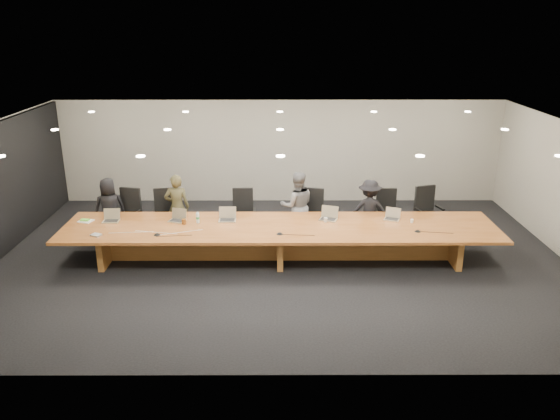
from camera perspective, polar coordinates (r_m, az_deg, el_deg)
The scene contains 28 objects.
ground at distance 11.61m, azimuth 0.00°, elevation -5.16°, with size 12.00×12.00×0.00m, color black.
back_wall at distance 14.96m, azimuth -0.04°, elevation 6.12°, with size 12.00×0.02×2.80m, color #B4B0A4.
conference_table at distance 11.40m, azimuth 0.00°, elevation -2.77°, with size 9.00×1.80×0.75m.
chair_far_left at distance 12.94m, azimuth -15.72°, elevation -0.45°, with size 0.60×0.60×1.19m, color black, non-canonical shape.
chair_left at distance 12.77m, azimuth -11.86°, elevation -0.44°, with size 0.59×0.59×1.17m, color black, non-canonical shape.
chair_mid_left at distance 12.65m, azimuth -3.90°, elevation -0.34°, with size 0.58×0.58×1.13m, color black, non-canonical shape.
chair_mid_right at distance 12.48m, azimuth 3.24°, elevation -0.47°, with size 0.60×0.60×1.18m, color black, non-canonical shape.
chair_right at distance 12.89m, azimuth 11.15°, elevation -0.32°, with size 0.57×0.57×1.12m, color black, non-canonical shape.
chair_far_right at distance 13.08m, azimuth 15.30°, elevation -0.20°, with size 0.61×0.61×1.19m, color black, non-canonical shape.
person_a at distance 13.05m, azimuth -17.36°, elevation 0.14°, with size 0.70×0.46×1.44m, color black.
person_b at distance 12.62m, azimuth -10.70°, elevation 0.29°, with size 0.56×0.37×1.54m, color #38351E.
person_c at distance 12.41m, azimuth 1.80°, elevation 0.43°, with size 0.77×0.60×1.59m, color #5A5B5D.
person_d at distance 12.58m, azimuth 9.29°, elevation 0.02°, with size 0.91×0.52×1.41m, color black.
laptop_a at distance 12.06m, azimuth -17.30°, elevation -0.58°, with size 0.34×0.25×0.27m, color #B7AC8C, non-canonical shape.
laptop_b at distance 11.75m, azimuth -10.76°, elevation -0.57°, with size 0.33×0.24×0.26m, color tan, non-canonical shape.
laptop_c at distance 11.62m, azimuth -5.55°, elevation -0.47°, with size 0.36×0.26×0.29m, color #B7A98B, non-canonical shape.
laptop_d at distance 11.67m, azimuth 5.08°, elevation -0.37°, with size 0.36×0.26×0.29m, color tan, non-canonical shape.
laptop_e at distance 11.88m, azimuth 11.63°, elevation -0.43°, with size 0.32×0.23×0.25m, color #B8A78C, non-canonical shape.
water_bottle at distance 11.59m, azimuth -8.59°, elevation -0.82°, with size 0.07×0.07×0.22m, color silver.
amber_mug at distance 11.60m, azimuth -10.01°, elevation -1.18°, with size 0.09×0.09×0.11m, color brown.
paper_cup_near at distance 11.57m, azimuth 4.79°, elevation -1.04°, with size 0.08×0.08×0.09m, color silver.
paper_cup_far at distance 11.83m, azimuth 13.62°, elevation -1.12°, with size 0.07×0.07×0.08m, color silver.
notepad at distance 12.30m, azimuth -19.64°, elevation -1.09°, with size 0.28×0.23×0.02m, color white.
lime_gadget at distance 12.30m, azimuth -19.72°, elevation -0.98°, with size 0.18×0.10×0.03m, color #64C635.
av_box at distance 11.42m, azimuth -18.67°, elevation -2.49°, with size 0.19×0.15×0.03m, color #A9A9AE.
mic_left at distance 11.12m, azimuth -12.73°, elevation -2.49°, with size 0.14×0.14×0.03m, color black.
mic_center at distance 10.89m, azimuth -0.03°, elevation -2.46°, with size 0.14×0.14×0.03m, color black.
mic_right at distance 11.37m, azimuth 14.19°, elevation -2.13°, with size 0.13×0.13×0.03m, color black.
Camera 1 is at (-0.03, -10.57, 4.79)m, focal length 35.00 mm.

